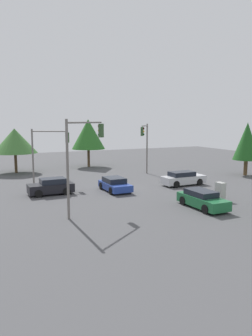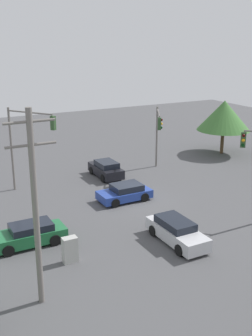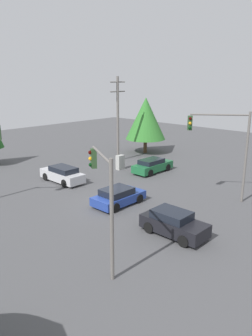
{
  "view_description": "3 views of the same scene",
  "coord_description": "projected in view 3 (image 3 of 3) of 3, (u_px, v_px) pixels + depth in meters",
  "views": [
    {
      "loc": [
        28.73,
        -12.73,
        6.71
      ],
      "look_at": [
        2.67,
        -0.47,
        2.49
      ],
      "focal_mm": 35.0,
      "sensor_mm": 36.0,
      "label": 1
    },
    {
      "loc": [
        14.65,
        25.95,
        12.06
      ],
      "look_at": [
        0.73,
        -0.16,
        2.77
      ],
      "focal_mm": 45.0,
      "sensor_mm": 36.0,
      "label": 2
    },
    {
      "loc": [
        -15.53,
        -16.76,
        9.06
      ],
      "look_at": [
        2.27,
        0.19,
        2.31
      ],
      "focal_mm": 35.0,
      "sensor_mm": 36.0,
      "label": 3
    }
  ],
  "objects": [
    {
      "name": "ground_plane",
      "position": [
        107.0,
        204.0,
        24.39
      ],
      "size": [
        80.0,
        80.0,
        0.0
      ],
      "primitive_type": "plane",
      "color": "#4C4C4F"
    },
    {
      "name": "sedan_silver",
      "position": [
        62.0,
        174.0,
        29.47
      ],
      "size": [
        1.85,
        4.63,
        1.44
      ],
      "color": "silver",
      "rests_on": "ground_plane"
    },
    {
      "name": "sedan_blue",
      "position": [
        118.0,
        196.0,
        24.17
      ],
      "size": [
        4.03,
        2.06,
        1.29
      ],
      "rotation": [
        0.0,
        0.0,
        -1.57
      ],
      "color": "#233D93",
      "rests_on": "ground_plane"
    },
    {
      "name": "sedan_dark",
      "position": [
        174.0,
        223.0,
        19.48
      ],
      "size": [
        1.89,
        4.03,
        1.48
      ],
      "rotation": [
        0.0,
        0.0,
        3.14
      ],
      "color": "black",
      "rests_on": "ground_plane"
    },
    {
      "name": "sedan_green",
      "position": [
        152.0,
        166.0,
        32.53
      ],
      "size": [
        4.49,
        1.87,
        1.37
      ],
      "rotation": [
        0.0,
        0.0,
        -1.57
      ],
      "color": "#1E6638",
      "rests_on": "ground_plane"
    },
    {
      "name": "traffic_signal_main",
      "position": [
        103.0,
        187.0,
        15.7
      ],
      "size": [
        2.12,
        3.55,
        5.81
      ],
      "rotation": [
        0.0,
        0.0,
        1.06
      ],
      "color": "slate",
      "rests_on": "ground_plane"
    },
    {
      "name": "traffic_signal_aux",
      "position": [
        224.0,
        141.0,
        23.85
      ],
      "size": [
        2.8,
        3.67,
        6.79
      ],
      "rotation": [
        0.0,
        0.0,
        2.2
      ],
      "color": "slate",
      "rests_on": "ground_plane"
    },
    {
      "name": "utility_pole_tall",
      "position": [
        118.0,
        117.0,
        36.05
      ],
      "size": [
        2.2,
        0.28,
        9.28
      ],
      "color": "slate",
      "rests_on": "ground_plane"
    },
    {
      "name": "electrical_cabinet",
      "position": [
        120.0,
        162.0,
        33.51
      ],
      "size": [
        0.83,
        0.52,
        1.49
      ],
      "primitive_type": "cube",
      "color": "#B2B2AD",
      "rests_on": "ground_plane"
    },
    {
      "name": "tree_left",
      "position": [
        146.0,
        118.0,
        40.13
      ],
      "size": [
        4.91,
        4.91,
        6.85
      ],
      "color": "#4C3823",
      "rests_on": "ground_plane"
    }
  ]
}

